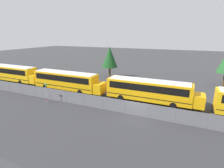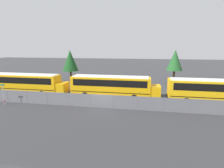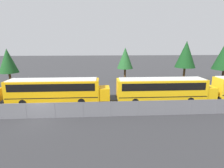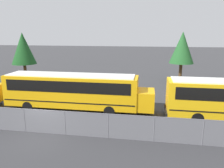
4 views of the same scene
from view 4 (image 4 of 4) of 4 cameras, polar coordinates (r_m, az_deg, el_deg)
The scene contains 5 objects.
ground_plane at distance 16.72m, azimuth -16.99°, elevation -12.14°, with size 200.00×200.00×0.00m, color #38383A.
fence at distance 16.36m, azimuth -17.21°, elevation -9.29°, with size 112.74×0.07×1.76m.
school_bus_3 at distance 20.18m, azimuth -9.86°, elevation -1.37°, with size 13.67×2.52×3.34m.
tree_0 at distance 32.16m, azimuth 17.85°, elevation 8.98°, with size 3.36×3.36×7.16m.
tree_3 at distance 35.39m, azimuth -22.19°, elevation 8.58°, with size 3.58×3.58×7.04m.
Camera 4 is at (7.06, -13.42, 7.03)m, focal length 35.00 mm.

